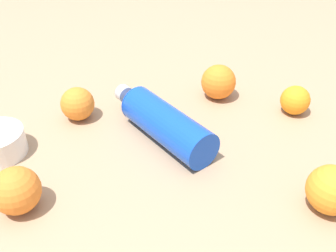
# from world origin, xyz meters

# --- Properties ---
(ground_plane) EXTENTS (2.40, 2.40, 0.00)m
(ground_plane) POSITION_xyz_m (0.00, 0.00, 0.00)
(ground_plane) COLOR #9E7F60
(water_bottle) EXTENTS (0.13, 0.29, 0.08)m
(water_bottle) POSITION_xyz_m (-0.03, -0.02, 0.04)
(water_bottle) COLOR blue
(water_bottle) RESTS_ON ground_plane
(orange_0) EXTENTS (0.07, 0.07, 0.07)m
(orange_0) POSITION_xyz_m (0.11, -0.16, 0.04)
(orange_0) COLOR orange
(orange_0) RESTS_ON ground_plane
(orange_1) EXTENTS (0.07, 0.07, 0.07)m
(orange_1) POSITION_xyz_m (-0.33, 0.03, 0.03)
(orange_1) COLOR orange
(orange_1) RESTS_ON ground_plane
(orange_2) EXTENTS (0.08, 0.08, 0.08)m
(orange_2) POSITION_xyz_m (-0.18, 0.28, 0.04)
(orange_2) COLOR orange
(orange_2) RESTS_ON ground_plane
(orange_3) EXTENTS (0.08, 0.08, 0.08)m
(orange_3) POSITION_xyz_m (0.27, 0.06, 0.04)
(orange_3) COLOR orange
(orange_3) RESTS_ON ground_plane
(orange_4) EXTENTS (0.08, 0.08, 0.08)m
(orange_4) POSITION_xyz_m (-0.22, -0.10, 0.04)
(orange_4) COLOR orange
(orange_4) RESTS_ON ground_plane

